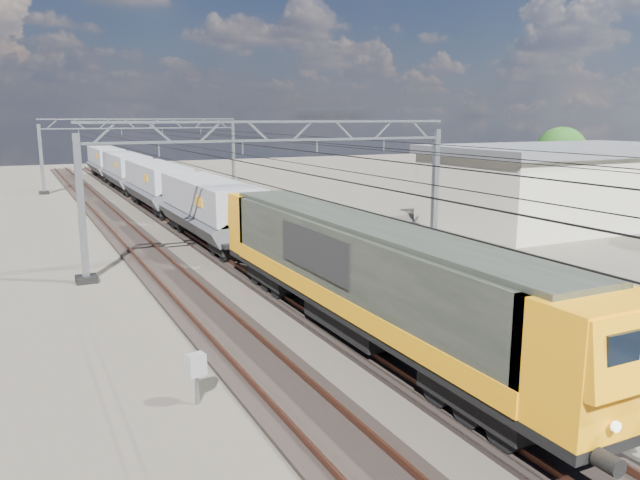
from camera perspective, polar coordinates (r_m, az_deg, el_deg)
name	(u,v)px	position (r m, az deg, el deg)	size (l,w,h in m)	color
ground	(316,279)	(28.58, -0.36, -3.57)	(160.00, 160.00, 0.00)	#29251F
track_outer_west	(187,293)	(26.59, -12.11, -4.80)	(2.60, 140.00, 0.30)	black
track_loco	(276,282)	(27.77, -4.08, -3.88)	(2.60, 140.00, 0.30)	black
track_inner_east	(354,273)	(29.46, 3.15, -2.99)	(2.60, 140.00, 0.30)	black
track_outer_east	(424,264)	(31.57, 9.49, -2.16)	(2.60, 140.00, 0.30)	black
catenary_gantry_mid	(281,185)	(31.46, -3.56, 5.02)	(19.90, 0.90, 7.11)	gray
catenary_gantry_far	(143,151)	(66.06, -15.86, 7.86)	(19.90, 0.90, 7.11)	gray
overhead_wires	(253,145)	(35.04, -6.16, 8.63)	(12.03, 140.00, 0.53)	black
locomotive	(363,271)	(20.54, 3.96, -2.81)	(2.76, 21.10, 3.62)	black
hopper_wagon_lead	(209,206)	(36.67, -10.09, 3.11)	(3.38, 13.00, 3.25)	black
hopper_wagon_mid	(157,183)	(50.37, -14.66, 5.09)	(3.38, 13.00, 3.25)	black
hopper_wagon_third	(126,169)	(64.29, -17.28, 6.20)	(3.38, 13.00, 3.25)	black
hopper_wagon_fourth	(106,160)	(78.31, -18.97, 6.91)	(3.38, 13.00, 3.25)	black
trackside_cabinet	(196,366)	(16.52, -11.27, -11.24)	(0.52, 0.43, 1.37)	gray
industrial_shed	(566,184)	(46.19, 21.53, 4.77)	(18.60, 10.60, 5.40)	#BBB9A4
tree_far	(565,155)	(57.45, 21.52, 7.28)	(4.90, 4.50, 6.47)	#39221A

